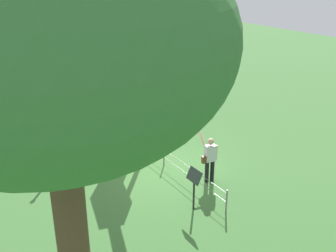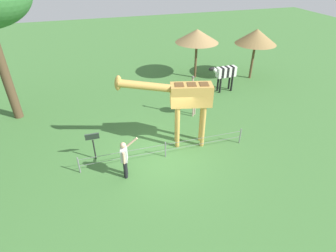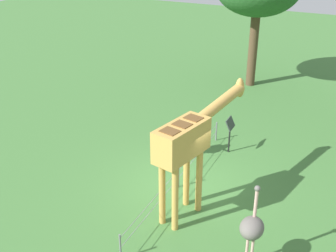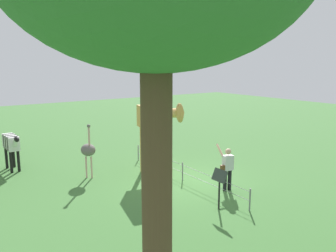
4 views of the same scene
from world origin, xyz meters
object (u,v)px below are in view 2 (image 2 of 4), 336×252
at_px(zebra, 225,73).
at_px(info_sign, 93,140).
at_px(visitor, 125,157).
at_px(shade_hut_near, 197,36).
at_px(ostrich, 195,95).
at_px(shade_hut_far, 256,37).
at_px(giraffe, 183,98).

height_order(zebra, info_sign, zebra).
bearing_deg(zebra, info_sign, 29.17).
bearing_deg(visitor, shade_hut_near, -125.98).
bearing_deg(info_sign, ostrich, -157.10).
height_order(ostrich, shade_hut_far, shade_hut_far).
bearing_deg(ostrich, shade_hut_far, -146.36).
bearing_deg(visitor, zebra, -139.97).
height_order(giraffe, ostrich, giraffe).
bearing_deg(shade_hut_near, giraffe, 64.17).
distance_m(zebra, info_sign, 9.31).
xyz_separation_m(zebra, shade_hut_near, (0.89, -2.57, 1.65)).
distance_m(giraffe, ostrich, 2.86).
bearing_deg(info_sign, shade_hut_near, -135.52).
bearing_deg(visitor, shade_hut_far, -143.13).
relative_size(zebra, shade_hut_near, 0.56).
bearing_deg(zebra, shade_hut_near, -70.99).
xyz_separation_m(visitor, ostrich, (-4.19, -3.62, 0.27)).
bearing_deg(info_sign, giraffe, -179.78).
bearing_deg(ostrich, zebra, -141.09).
height_order(ostrich, shade_hut_near, shade_hut_near).
bearing_deg(zebra, ostrich, 38.91).
distance_m(ostrich, shade_hut_far, 6.90).
xyz_separation_m(giraffe, ostrich, (-1.45, -2.21, -1.11)).
bearing_deg(giraffe, zebra, -133.70).
distance_m(visitor, shade_hut_near, 10.69).
height_order(giraffe, info_sign, giraffe).
bearing_deg(zebra, giraffe, 46.30).
height_order(shade_hut_near, info_sign, shade_hut_near).
distance_m(giraffe, visitor, 3.38).
distance_m(ostrich, shade_hut_near, 5.53).
bearing_deg(info_sign, zebra, -150.83).
relative_size(giraffe, shade_hut_far, 1.21).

